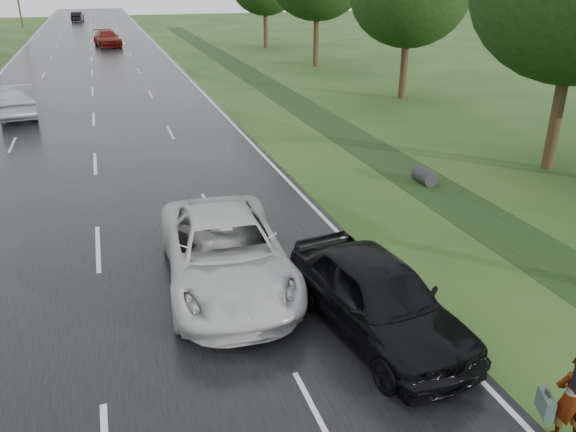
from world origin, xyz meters
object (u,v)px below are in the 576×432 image
(white_pickup, at_px, (225,252))
(silver_sedan, at_px, (16,101))
(pedestrian, at_px, (572,397))
(dark_sedan, at_px, (378,297))

(white_pickup, height_order, silver_sedan, white_pickup)
(pedestrian, xyz_separation_m, silver_sedan, (-10.98, 27.57, 0.03))
(pedestrian, bearing_deg, silver_sedan, -45.83)
(pedestrian, xyz_separation_m, dark_sedan, (-1.61, 3.62, 0.05))
(pedestrian, distance_m, dark_sedan, 3.97)
(pedestrian, relative_size, dark_sedan, 0.33)
(dark_sedan, xyz_separation_m, silver_sedan, (-9.37, 23.94, -0.02))
(pedestrian, distance_m, silver_sedan, 29.67)
(pedestrian, relative_size, silver_sedan, 0.32)
(silver_sedan, bearing_deg, white_pickup, 100.84)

